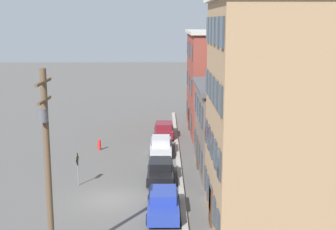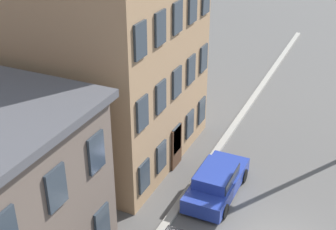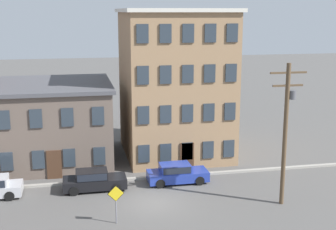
# 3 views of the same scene
# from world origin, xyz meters

# --- Properties ---
(ground_plane) EXTENTS (200.00, 200.00, 0.00)m
(ground_plane) POSITION_xyz_m (0.00, 0.00, 0.00)
(ground_plane) COLOR #565451
(kerb_strip) EXTENTS (56.00, 0.36, 0.16)m
(kerb_strip) POSITION_xyz_m (0.00, 4.50, 0.08)
(kerb_strip) COLOR #9E998E
(kerb_strip) RESTS_ON ground_plane
(apartment_midblock) EXTENTS (9.46, 10.25, 6.54)m
(apartment_midblock) POSITION_xyz_m (-6.53, 10.86, 3.29)
(apartment_midblock) COLOR #66564C
(apartment_midblock) RESTS_ON ground_plane
(apartment_far) EXTENTS (9.13, 9.69, 12.53)m
(apartment_far) POSITION_xyz_m (3.69, 10.58, 6.28)
(apartment_far) COLOR #9E7A56
(apartment_far) RESTS_ON ground_plane
(car_black) EXTENTS (4.40, 1.92, 1.43)m
(car_black) POSITION_xyz_m (-3.77, 3.10, 0.75)
(car_black) COLOR black
(car_black) RESTS_ON ground_plane
(car_blue) EXTENTS (4.40, 1.92, 1.43)m
(car_blue) POSITION_xyz_m (2.26, 3.31, 0.75)
(car_blue) COLOR #233899
(car_blue) RESTS_ON ground_plane
(caution_sign) EXTENTS (0.99, 0.08, 2.38)m
(caution_sign) POSITION_xyz_m (-2.72, -2.60, 1.59)
(caution_sign) COLOR slate
(caution_sign) RESTS_ON ground_plane
(utility_pole) EXTENTS (2.40, 0.44, 9.21)m
(utility_pole) POSITION_xyz_m (8.18, -1.83, 5.18)
(utility_pole) COLOR brown
(utility_pole) RESTS_ON ground_plane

